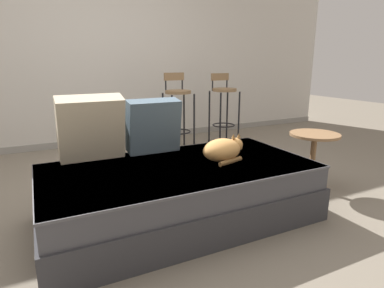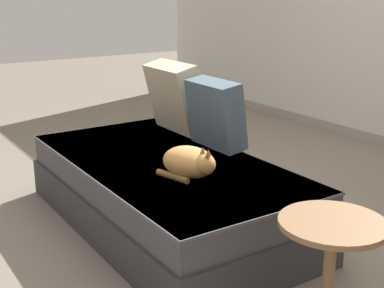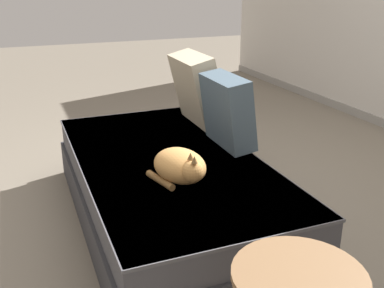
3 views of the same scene
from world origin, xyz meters
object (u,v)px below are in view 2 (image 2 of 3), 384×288
Objects in this scene: couch at (165,192)px; side_table at (330,262)px; cat at (190,162)px; throw_pillow_middle at (216,114)px; throw_pillow_corner at (176,97)px.

side_table is at bearing -0.37° from couch.
cat is 0.71× the size of side_table.
couch is 1.34m from side_table.
throw_pillow_corner is at bearing 179.63° from throw_pillow_middle.
couch is 3.94× the size of throw_pillow_corner.
side_table is (0.99, 0.03, -0.16)m from cat.
couch is at bearing 179.63° from side_table.
couch is at bearing 173.00° from cat.
side_table is (1.34, -0.01, 0.13)m from couch.
throw_pillow_corner is at bearing 167.22° from side_table.
side_table is (1.38, -0.42, -0.30)m from throw_pillow_middle.
throw_pillow_corner reaches higher than cat.
side_table is (1.87, -0.43, -0.33)m from throw_pillow_corner.
throw_pillow_corner is 1.95m from side_table.
couch is 5.25× the size of cat.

